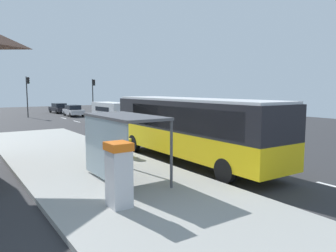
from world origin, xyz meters
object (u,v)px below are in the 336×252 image
sedan_near (73,110)px  ticket_machine (119,174)px  recycling_bin_yellow (127,148)px  white_van (111,112)px  traffic_light_near_side (93,91)px  bus_shelter (117,131)px  bus (190,126)px  recycling_bin_green (121,146)px  traffic_light_far_side (28,90)px  sedan_far (59,108)px

sedan_near → ticket_machine: ticket_machine is taller
ticket_machine → recycling_bin_yellow: size_ratio=2.04×
white_van → traffic_light_near_side: 13.77m
recycling_bin_yellow → traffic_light_near_side: traffic_light_near_side is taller
ticket_machine → bus_shelter: 2.92m
white_van → recycling_bin_yellow: 17.32m
ticket_machine → traffic_light_near_side: traffic_light_near_side is taller
bus → recycling_bin_green: size_ratio=11.62×
sedan_near → recycling_bin_green: 28.65m
white_van → ticket_machine: bearing=-113.7°
recycling_bin_yellow → bus_shelter: 4.48m
ticket_machine → traffic_light_far_side: (4.47, 36.23, 2.33)m
recycling_bin_green → recycling_bin_yellow: bearing=-90.0°
traffic_light_near_side → recycling_bin_yellow: bearing=-108.3°
sedan_far → ticket_machine: ticket_machine is taller
recycling_bin_green → traffic_light_far_side: 29.55m
bus → white_van: bus is taller
ticket_machine → recycling_bin_yellow: bearing=61.2°
sedan_near → bus_shelter: bearing=-105.1°
traffic_light_far_side → bus_shelter: size_ratio=1.32×
traffic_light_near_side → sedan_near: bearing=-167.9°
sedan_near → traffic_light_far_side: size_ratio=0.84×
white_van → traffic_light_far_side: 15.14m
bus → traffic_light_near_side: 32.23m
white_van → bus_shelter: bearing=-113.6°
bus → sedan_near: bearing=82.5°
traffic_light_near_side → traffic_light_far_side: (-8.60, 0.80, 0.11)m
sedan_far → traffic_light_near_side: (3.20, -6.26, 2.59)m
sedan_near → sedan_far: bearing=90.0°
white_van → ticket_machine: (-9.77, -22.22, -0.17)m
bus → white_van: bearing=77.8°
bus → bus_shelter: (-4.70, -1.54, 0.25)m
sedan_far → recycling_bin_yellow: sedan_far is taller
white_van → ticket_machine: white_van is taller
sedan_near → bus: bearing=-97.5°
bus → recycling_bin_green: 3.92m
white_van → traffic_light_far_side: (-5.30, 14.02, 2.15)m
sedan_near → recycling_bin_green: (-6.50, -27.91, -0.14)m
ticket_machine → bus_shelter: (1.16, 2.52, 0.93)m
sedan_near → sedan_far: (0.00, 6.94, 0.00)m
bus → recycling_bin_green: bearing=131.8°
traffic_light_near_side → bus_shelter: (-11.91, -32.92, -1.29)m
traffic_light_near_side → bus_shelter: 35.03m
sedan_far → traffic_light_far_side: 8.14m
recycling_bin_yellow → bus_shelter: bearing=-121.4°
sedan_near → sedan_far: same height
ticket_machine → white_van: bearing=66.3°
ticket_machine → recycling_bin_green: bearing=63.7°
white_van → bus_shelter: bus_shelter is taller
bus_shelter → sedan_near: bearing=74.9°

